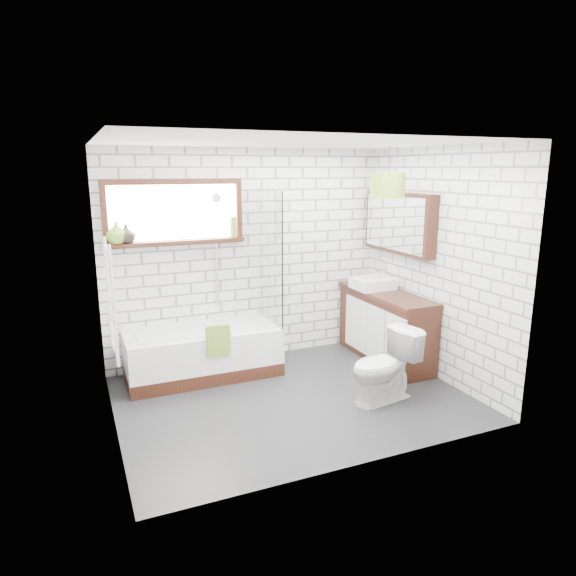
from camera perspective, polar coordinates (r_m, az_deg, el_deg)
name	(u,v)px	position (r m, az deg, el deg)	size (l,w,h in m)	color
floor	(292,399)	(5.32, 0.49, -12.18)	(3.40, 2.60, 0.01)	black
ceiling	(293,142)	(4.81, 0.55, 15.94)	(3.40, 2.60, 0.01)	white
wall_back	(248,257)	(6.11, -4.42, 3.50)	(3.40, 0.01, 2.50)	white
wall_front	(364,312)	(3.79, 8.50, -2.63)	(3.40, 0.01, 2.50)	white
wall_left	(105,294)	(4.52, -19.68, -0.68)	(0.01, 2.60, 2.50)	white
wall_right	(436,265)	(5.80, 16.14, 2.50)	(0.01, 2.60, 2.50)	white
window	(175,213)	(5.78, -12.45, 8.18)	(1.52, 0.16, 0.68)	black
towel_radiator	(111,300)	(4.54, -19.06, -1.24)	(0.06, 0.52, 1.00)	white
mirror_cabinet	(399,223)	(6.17, 12.23, 7.08)	(0.16, 1.20, 0.70)	black
shower_riser	(216,251)	(5.93, -7.96, 4.11)	(0.02, 0.02, 1.30)	silver
bathtub	(203,353)	(5.83, -9.44, -7.10)	(1.67, 0.74, 0.54)	white
shower_screen	(270,257)	(5.80, -1.99, 3.41)	(0.02, 0.72, 1.50)	white
towel_green	(218,340)	(5.43, -7.79, -5.79)	(0.25, 0.07, 0.33)	olive
towel_beige	(221,340)	(5.44, -7.42, -5.75)	(0.20, 0.05, 0.26)	tan
vanity	(385,326)	(6.28, 10.76, -4.19)	(0.48, 1.48, 0.84)	black
basin	(373,283)	(6.30, 9.40, 0.52)	(0.45, 0.40, 0.13)	white
tap	(384,277)	(6.37, 10.64, 1.26)	(0.03, 0.03, 0.17)	silver
toilet	(384,366)	(5.22, 10.64, -8.55)	(0.71, 0.41, 0.72)	white
vase_olive	(117,235)	(5.69, -18.50, 5.65)	(0.22, 0.22, 0.23)	olive
vase_dark	(126,236)	(5.70, -17.53, 5.58)	(0.19, 0.19, 0.20)	black
bottle	(233,229)	(5.93, -6.09, 6.55)	(0.07, 0.07, 0.23)	olive
pendant	(388,185)	(5.56, 11.00, 11.16)	(0.36, 0.36, 0.26)	olive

